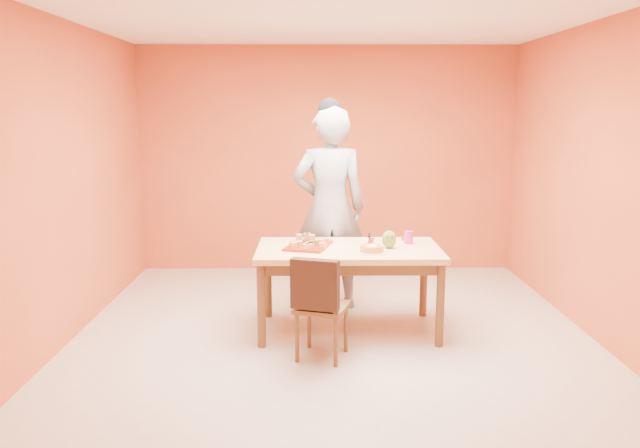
{
  "coord_description": "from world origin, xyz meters",
  "views": [
    {
      "loc": [
        -0.17,
        -5.04,
        1.95
      ],
      "look_at": [
        -0.11,
        0.3,
        0.97
      ],
      "focal_mm": 35.0,
      "sensor_mm": 36.0,
      "label": 1
    }
  ],
  "objects_px": {
    "red_dinner_plate": "(320,242)",
    "checker_tin": "(407,239)",
    "dining_chair": "(322,305)",
    "egg_ornament": "(389,239)",
    "pastry_platter": "(307,247)",
    "sponge_cake": "(372,249)",
    "dining_table": "(349,258)",
    "person": "(329,209)",
    "magenta_glass": "(409,237)"
  },
  "relations": [
    {
      "from": "dining_table",
      "to": "dining_chair",
      "type": "height_order",
      "value": "dining_chair"
    },
    {
      "from": "dining_chair",
      "to": "pastry_platter",
      "type": "bearing_deg",
      "value": 119.32
    },
    {
      "from": "dining_chair",
      "to": "person",
      "type": "xyz_separation_m",
      "value": [
        0.09,
        1.33,
        0.55
      ]
    },
    {
      "from": "pastry_platter",
      "to": "sponge_cake",
      "type": "xyz_separation_m",
      "value": [
        0.55,
        -0.17,
        0.02
      ]
    },
    {
      "from": "red_dinner_plate",
      "to": "sponge_cake",
      "type": "xyz_separation_m",
      "value": [
        0.43,
        -0.41,
        0.03
      ]
    },
    {
      "from": "egg_ornament",
      "to": "dining_table",
      "type": "bearing_deg",
      "value": -178.22
    },
    {
      "from": "checker_tin",
      "to": "magenta_glass",
      "type": "bearing_deg",
      "value": -91.67
    },
    {
      "from": "egg_ornament",
      "to": "dining_chair",
      "type": "bearing_deg",
      "value": -128.25
    },
    {
      "from": "pastry_platter",
      "to": "checker_tin",
      "type": "distance_m",
      "value": 0.98
    },
    {
      "from": "magenta_glass",
      "to": "checker_tin",
      "type": "bearing_deg",
      "value": 88.33
    },
    {
      "from": "red_dinner_plate",
      "to": "egg_ornament",
      "type": "relative_size",
      "value": 1.55
    },
    {
      "from": "dining_table",
      "to": "checker_tin",
      "type": "height_order",
      "value": "checker_tin"
    },
    {
      "from": "dining_chair",
      "to": "magenta_glass",
      "type": "xyz_separation_m",
      "value": [
        0.79,
        0.78,
        0.38
      ]
    },
    {
      "from": "sponge_cake",
      "to": "magenta_glass",
      "type": "relative_size",
      "value": 1.76
    },
    {
      "from": "person",
      "to": "magenta_glass",
      "type": "bearing_deg",
      "value": 136.91
    },
    {
      "from": "sponge_cake",
      "to": "egg_ornament",
      "type": "relative_size",
      "value": 1.29
    },
    {
      "from": "pastry_platter",
      "to": "magenta_glass",
      "type": "height_order",
      "value": "magenta_glass"
    },
    {
      "from": "sponge_cake",
      "to": "egg_ornament",
      "type": "bearing_deg",
      "value": 45.58
    },
    {
      "from": "dining_chair",
      "to": "checker_tin",
      "type": "relative_size",
      "value": 8.67
    },
    {
      "from": "pastry_platter",
      "to": "magenta_glass",
      "type": "xyz_separation_m",
      "value": [
        0.92,
        0.18,
        0.05
      ]
    },
    {
      "from": "red_dinner_plate",
      "to": "checker_tin",
      "type": "distance_m",
      "value": 0.81
    },
    {
      "from": "dining_chair",
      "to": "magenta_glass",
      "type": "bearing_deg",
      "value": 62.0
    },
    {
      "from": "dining_table",
      "to": "red_dinner_plate",
      "type": "xyz_separation_m",
      "value": [
        -0.25,
        0.21,
        0.1
      ]
    },
    {
      "from": "pastry_platter",
      "to": "checker_tin",
      "type": "bearing_deg",
      "value": 19.9
    },
    {
      "from": "dining_chair",
      "to": "egg_ornament",
      "type": "bearing_deg",
      "value": 62.56
    },
    {
      "from": "person",
      "to": "red_dinner_plate",
      "type": "relative_size",
      "value": 8.23
    },
    {
      "from": "sponge_cake",
      "to": "dining_chair",
      "type": "bearing_deg",
      "value": -134.95
    },
    {
      "from": "person",
      "to": "checker_tin",
      "type": "xyz_separation_m",
      "value": [
        0.7,
        -0.4,
        -0.22
      ]
    },
    {
      "from": "red_dinner_plate",
      "to": "person",
      "type": "bearing_deg",
      "value": 78.72
    },
    {
      "from": "person",
      "to": "pastry_platter",
      "type": "bearing_deg",
      "value": 68.6
    },
    {
      "from": "red_dinner_plate",
      "to": "dining_table",
      "type": "bearing_deg",
      "value": -39.67
    },
    {
      "from": "person",
      "to": "egg_ornament",
      "type": "distance_m",
      "value": 0.9
    },
    {
      "from": "dining_chair",
      "to": "magenta_glass",
      "type": "height_order",
      "value": "magenta_glass"
    },
    {
      "from": "dining_table",
      "to": "egg_ornament",
      "type": "distance_m",
      "value": 0.39
    },
    {
      "from": "dining_chair",
      "to": "person",
      "type": "relative_size",
      "value": 0.43
    },
    {
      "from": "person",
      "to": "sponge_cake",
      "type": "relative_size",
      "value": 9.9
    },
    {
      "from": "dining_table",
      "to": "red_dinner_plate",
      "type": "height_order",
      "value": "red_dinner_plate"
    },
    {
      "from": "red_dinner_plate",
      "to": "checker_tin",
      "type": "height_order",
      "value": "checker_tin"
    },
    {
      "from": "magenta_glass",
      "to": "checker_tin",
      "type": "xyz_separation_m",
      "value": [
        0.0,
        0.15,
        -0.04
      ]
    },
    {
      "from": "sponge_cake",
      "to": "person",
      "type": "bearing_deg",
      "value": 110.28
    },
    {
      "from": "dining_chair",
      "to": "checker_tin",
      "type": "distance_m",
      "value": 1.27
    },
    {
      "from": "person",
      "to": "red_dinner_plate",
      "type": "xyz_separation_m",
      "value": [
        -0.1,
        -0.5,
        -0.22
      ]
    },
    {
      "from": "pastry_platter",
      "to": "red_dinner_plate",
      "type": "bearing_deg",
      "value": 63.37
    },
    {
      "from": "dining_table",
      "to": "person",
      "type": "relative_size",
      "value": 0.81
    },
    {
      "from": "checker_tin",
      "to": "dining_chair",
      "type": "bearing_deg",
      "value": -130.51
    },
    {
      "from": "dining_chair",
      "to": "checker_tin",
      "type": "height_order",
      "value": "dining_chair"
    },
    {
      "from": "red_dinner_plate",
      "to": "egg_ornament",
      "type": "distance_m",
      "value": 0.65
    },
    {
      "from": "egg_ornament",
      "to": "magenta_glass",
      "type": "distance_m",
      "value": 0.27
    },
    {
      "from": "dining_table",
      "to": "person",
      "type": "distance_m",
      "value": 0.79
    },
    {
      "from": "magenta_glass",
      "to": "checker_tin",
      "type": "relative_size",
      "value": 1.16
    }
  ]
}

